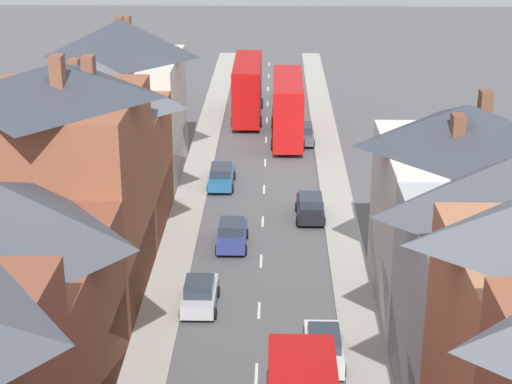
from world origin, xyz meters
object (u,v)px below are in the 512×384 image
at_px(double_decker_bus_far_approaching, 247,88).
at_px(car_parked_left_b, 303,133).
at_px(car_parked_right_a, 324,346).
at_px(car_far_grey, 221,176).
at_px(car_mid_white, 232,234).
at_px(car_near_blue, 286,90).
at_px(double_decker_bus_lead, 288,107).
at_px(car_parked_left_a, 310,207).
at_px(car_near_silver, 200,294).

height_order(double_decker_bus_far_approaching, car_parked_left_b, double_decker_bus_far_approaching).
bearing_deg(car_parked_right_a, car_parked_left_b, 90.00).
relative_size(car_parked_left_b, car_far_grey, 0.97).
distance_m(car_parked_right_a, car_far_grey, 24.31).
bearing_deg(car_far_grey, car_mid_white, -83.01).
xyz_separation_m(car_near_blue, car_far_grey, (-4.90, -25.63, -0.03)).
height_order(car_parked_right_a, car_mid_white, car_mid_white).
relative_size(car_parked_right_a, car_far_grey, 0.91).
height_order(double_decker_bus_lead, car_mid_white, double_decker_bus_lead).
bearing_deg(car_near_blue, car_parked_left_a, -87.65).
bearing_deg(car_parked_right_a, car_near_silver, 140.48).
bearing_deg(car_parked_left_a, double_decker_bus_far_approaching, 101.42).
xyz_separation_m(double_decker_bus_far_approaching, car_far_grey, (-1.29, -18.28, -2.01)).
height_order(double_decker_bus_lead, car_near_silver, double_decker_bus_lead).
height_order(car_parked_left_a, car_parked_left_b, car_parked_left_a).
relative_size(double_decker_bus_lead, car_near_blue, 2.66).
bearing_deg(double_decker_bus_far_approaching, car_mid_white, -89.98).
xyz_separation_m(double_decker_bus_lead, car_parked_right_a, (1.31, -35.11, -1.98)).
distance_m(double_decker_bus_far_approaching, car_parked_left_a, 24.88).
height_order(car_near_blue, car_parked_left_b, car_near_blue).
height_order(car_parked_left_a, car_parked_right_a, car_parked_left_a).
bearing_deg(car_parked_right_a, car_parked_left_a, 90.00).
bearing_deg(car_parked_left_b, car_parked_right_a, -90.00).
bearing_deg(car_mid_white, car_parked_left_a, 42.99).
relative_size(double_decker_bus_lead, car_far_grey, 2.39).
height_order(car_near_silver, car_parked_right_a, car_parked_right_a).
xyz_separation_m(double_decker_bus_far_approaching, car_parked_right_a, (4.91, -41.78, -1.98)).
relative_size(double_decker_bus_far_approaching, car_parked_left_b, 2.46).
bearing_deg(car_mid_white, car_near_silver, -99.47).
height_order(double_decker_bus_lead, car_parked_left_b, double_decker_bus_lead).
distance_m(car_parked_left_b, car_mid_white, 21.88).
distance_m(double_decker_bus_lead, car_far_grey, 12.75).
relative_size(car_near_silver, car_parked_left_a, 0.97).
bearing_deg(double_decker_bus_lead, car_parked_right_a, -87.86).
distance_m(double_decker_bus_lead, car_parked_left_a, 17.79).
bearing_deg(double_decker_bus_far_approaching, car_parked_right_a, -83.30).
height_order(double_decker_bus_far_approaching, car_near_silver, double_decker_bus_far_approaching).
xyz_separation_m(car_near_silver, car_parked_left_b, (6.20, 29.12, -0.01)).
distance_m(car_near_blue, car_mid_white, 36.41).
height_order(double_decker_bus_far_approaching, car_mid_white, double_decker_bus_far_approaching).
relative_size(car_near_silver, car_far_grey, 0.86).
xyz_separation_m(car_parked_left_a, car_parked_left_b, (0.00, 16.76, -0.02)).
xyz_separation_m(car_parked_right_a, car_parked_left_b, (0.00, 34.24, -0.02)).
relative_size(car_parked_left_a, car_mid_white, 1.02).
distance_m(car_near_blue, car_near_silver, 44.30).
distance_m(car_near_silver, car_parked_left_a, 13.83).
xyz_separation_m(double_decker_bus_far_approaching, car_parked_left_b, (4.91, -7.55, -2.00)).
bearing_deg(car_far_grey, car_near_blue, 79.18).
distance_m(car_near_blue, car_parked_left_a, 31.69).
bearing_deg(double_decker_bus_lead, car_parked_left_a, -85.75).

